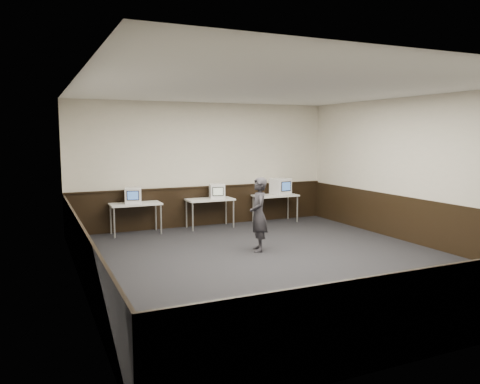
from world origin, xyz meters
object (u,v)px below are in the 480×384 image
desk_left (136,206)px  emac_left (133,195)px  person (259,215)px  desk_center (210,201)px  emac_center (217,191)px  desk_right (275,197)px  emac_right (281,186)px

desk_left → emac_left: size_ratio=2.54×
desk_left → person: bearing=-53.9°
emac_left → desk_center: bearing=12.1°
emac_center → desk_right: bearing=15.5°
desk_left → emac_center: size_ratio=2.55×
desk_center → desk_right: (1.90, 0.00, 0.00)m
desk_left → emac_right: size_ratio=2.23×
desk_left → emac_left: 0.27m
emac_left → emac_center: bearing=11.1°
desk_right → emac_center: (-1.72, -0.04, 0.26)m
desk_center → emac_center: (0.18, -0.04, 0.26)m
desk_center → emac_center: emac_center is taller
desk_right → person: (-1.85, -2.68, 0.08)m
emac_left → emac_center: (2.12, -0.07, -0.00)m
person → emac_left: bearing=-124.5°
desk_center → desk_right: same height
desk_right → desk_center: bearing=180.0°
emac_center → emac_right: bearing=16.0°
desk_left → desk_right: 3.80m
desk_left → emac_right: 3.98m
desk_right → emac_center: 1.74m
emac_left → emac_right: emac_right is taller
emac_right → emac_center: bearing=171.4°
desk_center → desk_right: size_ratio=1.00×
desk_left → emac_left: bearing=143.1°
emac_right → person: person is taller
desk_center → emac_left: size_ratio=2.54×
desk_right → emac_left: size_ratio=2.54×
desk_center → desk_right: bearing=0.0°
emac_center → desk_left: bearing=-167.0°
desk_center → emac_center: 0.32m
desk_center → person: 2.68m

